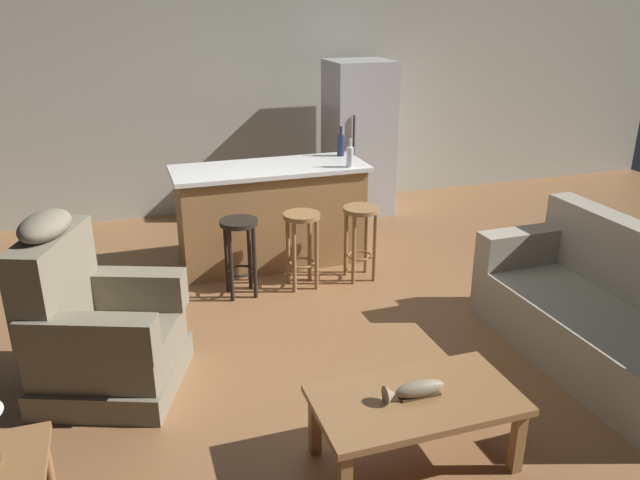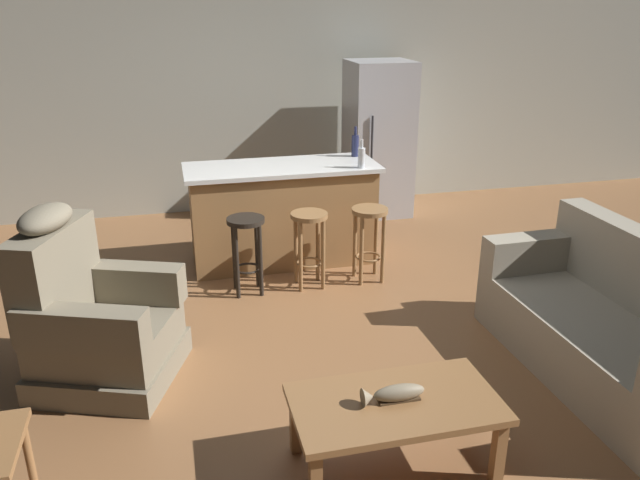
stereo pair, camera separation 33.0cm
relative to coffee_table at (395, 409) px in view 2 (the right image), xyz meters
name	(u,v)px [view 2 (the right image)]	position (x,y,z in m)	size (l,w,h in m)	color
ground_plane	(315,325)	(-0.05, 1.64, -0.36)	(12.00, 12.00, 0.00)	brown
back_wall	(253,99)	(-0.05, 4.76, 0.94)	(12.00, 0.05, 2.60)	#B2B2A3
coffee_table	(395,409)	(0.00, 0.00, 0.00)	(1.10, 0.60, 0.42)	olive
fish_figurine	(393,394)	(-0.02, 0.00, 0.10)	(0.34, 0.10, 0.10)	#4C3823
couch	(613,328)	(1.72, 0.52, -0.02)	(0.87, 1.91, 0.94)	#9E937F
recliner_near_lamp	(94,320)	(-1.62, 1.29, 0.06)	(1.08, 1.08, 1.20)	#756B56
kitchen_island	(283,214)	(-0.05, 2.99, 0.11)	(1.80, 0.70, 0.95)	#9E7042
bar_stool_left	(246,241)	(-0.48, 2.36, 0.11)	(0.32, 0.32, 0.68)	black
bar_stool_middle	(309,236)	(0.07, 2.36, 0.11)	(0.32, 0.32, 0.68)	olive
bar_stool_right	(369,231)	(0.62, 2.36, 0.11)	(0.32, 0.32, 0.68)	olive
refrigerator	(378,139)	(1.31, 4.19, 0.52)	(0.70, 0.69, 1.76)	#B7B7BC
bottle_tall_green	(361,157)	(0.65, 2.73, 0.68)	(0.07, 0.07, 0.26)	silver
bottle_short_amber	(355,145)	(0.72, 3.18, 0.70)	(0.07, 0.07, 0.29)	#23284C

